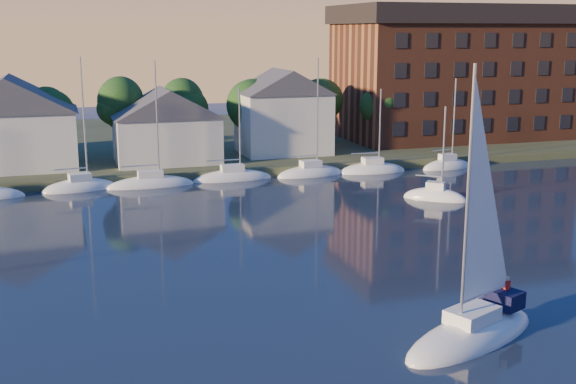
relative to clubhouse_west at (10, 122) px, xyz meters
name	(u,v)px	position (x,y,z in m)	size (l,w,h in m)	color
shoreline_land	(193,144)	(22.00, 17.00, -5.93)	(160.00, 50.00, 2.00)	#3A4227
wooden_dock	(231,176)	(22.00, -6.00, -5.93)	(120.00, 3.00, 1.00)	brown
clubhouse_west	(10,122)	(0.00, 0.00, 0.00)	(13.65, 9.45, 9.64)	silver
clubhouse_centre	(166,124)	(16.00, -1.00, -0.80)	(11.55, 8.40, 8.08)	silver
clubhouse_east	(283,110)	(30.00, 1.00, 0.07)	(10.50, 8.40, 9.80)	silver
condo_block	(455,71)	(56.00, 6.95, 3.86)	(31.00, 17.00, 17.40)	brown
tree_line	(225,99)	(24.00, 5.00, 1.24)	(93.40, 5.40, 8.90)	#352218
moored_fleet	(159,185)	(14.00, -9.00, -5.83)	(71.50, 2.40, 12.05)	silver
hero_sailboat	(473,327)	(24.16, -50.36, -5.32)	(10.01, 6.65, 14.81)	silver
drifting_sailboat_right	(435,198)	(37.35, -22.46, -5.83)	(5.76, 5.22, 9.68)	silver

